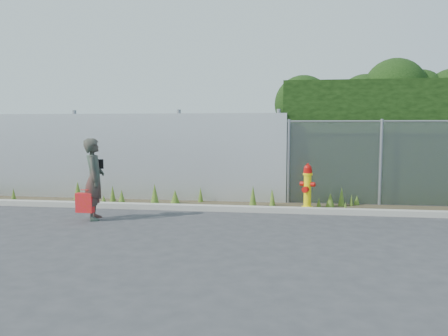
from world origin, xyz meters
The scene contains 10 objects.
ground centered at (0.00, 0.00, 0.00)m, with size 80.00×80.00×0.00m, color #373739.
curb centered at (0.00, 1.80, 0.06)m, with size 16.00×0.22×0.12m, color #A7A296.
weed_strip centered at (-0.77, 2.41, 0.12)m, with size 16.00×1.20×0.54m.
corrugated_fence centered at (-3.25, 3.01, 1.10)m, with size 8.50×0.21×2.30m.
chainlink_fence centered at (4.25, 3.00, 1.03)m, with size 6.50×0.07×2.05m.
hedge centered at (4.44, 4.04, 1.97)m, with size 7.53×1.86×3.59m.
fire_hydrant centered at (1.48, 2.33, 0.51)m, with size 0.35×0.31×1.04m.
woman centered at (-2.81, 0.56, 0.82)m, with size 0.60×0.39×1.64m, color #0E5E48.
red_tote_bag centered at (-2.94, 0.37, 0.37)m, with size 0.35×0.13×0.46m.
black_shoulder_bag centered at (-2.82, 0.73, 1.11)m, with size 0.25×0.11×0.19m.
Camera 1 is at (1.01, -7.67, 1.86)m, focal length 35.00 mm.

